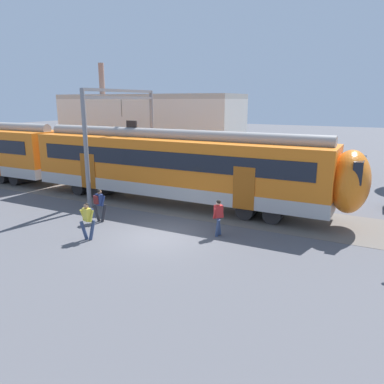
{
  "coord_description": "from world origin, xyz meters",
  "views": [
    {
      "loc": [
        8.54,
        -13.25,
        5.9
      ],
      "look_at": [
        0.48,
        2.28,
        1.6
      ],
      "focal_mm": 35.0,
      "sensor_mm": 36.0,
      "label": 1
    }
  ],
  "objects": [
    {
      "name": "ground_plane",
      "position": [
        0.0,
        0.0,
        0.0
      ],
      "size": [
        160.0,
        160.0,
        0.0
      ],
      "primitive_type": "plane",
      "color": "#515156"
    },
    {
      "name": "track_bed",
      "position": [
        -13.3,
        5.06,
        0.01
      ],
      "size": [
        80.0,
        4.4,
        0.01
      ],
      "primitive_type": "cube",
      "color": "#605951",
      "rests_on": "ground"
    },
    {
      "name": "commuter_train",
      "position": [
        -10.82,
        5.06,
        2.25
      ],
      "size": [
        38.05,
        3.07,
        4.73
      ],
      "color": "#B2ADA8",
      "rests_on": "ground"
    },
    {
      "name": "pedestrian_navy",
      "position": [
        -3.72,
        0.42,
        0.99
      ],
      "size": [
        0.64,
        0.58,
        1.67
      ],
      "color": "#28282D",
      "rests_on": "ground"
    },
    {
      "name": "pedestrian_yellow",
      "position": [
        -2.5,
        -1.71,
        0.99
      ],
      "size": [
        0.62,
        0.6,
        1.67
      ],
      "color": "navy",
      "rests_on": "ground"
    },
    {
      "name": "pedestrian_red",
      "position": [
        2.3,
        1.3,
        0.96
      ],
      "size": [
        0.45,
        0.67,
        1.67
      ],
      "color": "navy",
      "rests_on": "ground"
    },
    {
      "name": "catenary_gantry",
      "position": [
        -5.7,
        5.06,
        4.31
      ],
      "size": [
        0.24,
        6.64,
        6.53
      ],
      "color": "gray",
      "rests_on": "ground"
    },
    {
      "name": "background_building",
      "position": [
        -10.31,
        14.67,
        3.21
      ],
      "size": [
        16.59,
        5.0,
        9.2
      ],
      "color": "beige",
      "rests_on": "ground"
    }
  ]
}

